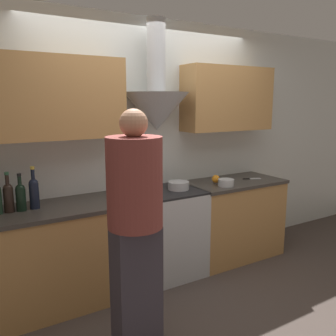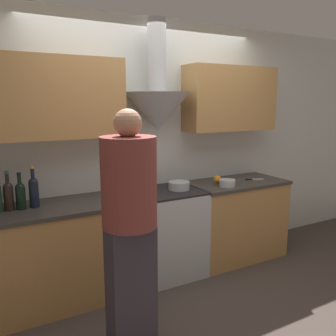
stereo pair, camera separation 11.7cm
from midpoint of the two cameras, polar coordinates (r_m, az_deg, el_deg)
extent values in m
plane|color=#423833|center=(3.63, 2.72, -18.55)|extent=(12.00, 12.00, 0.00)
cube|color=silver|center=(3.77, -2.27, 3.44)|extent=(8.40, 0.06, 2.60)
cone|color=#B7BABC|center=(3.56, -0.80, 9.06)|extent=(0.65, 0.65, 0.37)
cylinder|color=#B7BABC|center=(3.58, -0.82, 17.59)|extent=(0.18, 0.18, 0.69)
cube|color=#B27F47|center=(3.21, -19.32, 10.56)|extent=(1.48, 0.32, 0.70)
cube|color=#B27F47|center=(4.10, 10.73, 10.85)|extent=(1.09, 0.32, 0.70)
cube|color=#B27F47|center=(3.34, -17.39, -13.56)|extent=(1.48, 0.60, 0.86)
cube|color=#38332D|center=(3.19, -17.84, -6.23)|extent=(1.51, 0.62, 0.03)
cube|color=#B27F47|center=(4.20, 11.40, -8.24)|extent=(1.09, 0.60, 0.86)
cube|color=#38332D|center=(4.08, 11.63, -2.31)|extent=(1.12, 0.62, 0.03)
cube|color=#B7BABC|center=(3.70, 0.16, -10.56)|extent=(0.76, 0.60, 0.87)
cube|color=black|center=(3.47, 2.57, -12.61)|extent=(0.53, 0.01, 0.39)
cube|color=black|center=(3.56, 0.16, -3.86)|extent=(0.76, 0.60, 0.02)
cube|color=#B7BABC|center=(3.81, -1.81, -3.84)|extent=(0.76, 0.06, 0.10)
cylinder|color=black|center=(3.17, -23.22, -4.56)|extent=(0.08, 0.08, 0.20)
sphere|color=black|center=(3.14, -23.35, -2.83)|extent=(0.08, 0.08, 0.08)
cylinder|color=black|center=(3.13, -23.44, -1.69)|extent=(0.03, 0.03, 0.09)
cylinder|color=#234C33|center=(3.12, -23.51, -0.65)|extent=(0.03, 0.03, 0.02)
cylinder|color=black|center=(3.16, -21.57, -4.56)|extent=(0.08, 0.08, 0.18)
sphere|color=black|center=(3.14, -21.69, -2.93)|extent=(0.08, 0.08, 0.08)
cylinder|color=black|center=(3.13, -21.76, -1.84)|extent=(0.03, 0.03, 0.09)
cylinder|color=black|center=(3.12, -21.83, -0.87)|extent=(0.03, 0.03, 0.02)
cylinder|color=black|center=(3.18, -19.71, -4.06)|extent=(0.08, 0.08, 0.21)
sphere|color=black|center=(3.16, -19.84, -2.18)|extent=(0.08, 0.08, 0.08)
cylinder|color=black|center=(3.15, -19.91, -0.96)|extent=(0.03, 0.03, 0.10)
cylinder|color=gold|center=(3.13, -19.98, 0.15)|extent=(0.03, 0.03, 0.02)
cylinder|color=#B7BABC|center=(3.51, -2.67, -2.86)|extent=(0.22, 0.22, 0.13)
cylinder|color=#B7BABC|center=(3.61, 2.71, -2.83)|extent=(0.21, 0.21, 0.08)
sphere|color=orange|center=(3.93, 8.78, -1.80)|extent=(0.09, 0.09, 0.09)
cylinder|color=#B7BABC|center=(3.80, 10.37, -2.39)|extent=(0.17, 0.17, 0.07)
cube|color=silver|center=(4.21, 14.95, -1.75)|extent=(0.13, 0.08, 0.01)
cube|color=black|center=(4.18, 13.62, -1.79)|extent=(0.08, 0.05, 0.01)
cube|color=#38333D|center=(2.62, -4.59, -19.07)|extent=(0.31, 0.20, 0.95)
cylinder|color=brown|center=(2.33, -4.87, -2.30)|extent=(0.37, 0.37, 0.60)
sphere|color=#AD7A5B|center=(2.28, -5.02, 7.19)|extent=(0.18, 0.18, 0.18)
camera|label=1|loc=(0.06, -89.02, 0.18)|focal=38.00mm
camera|label=2|loc=(0.06, 90.98, -0.18)|focal=38.00mm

